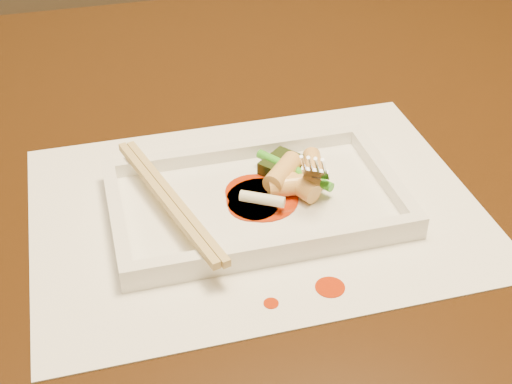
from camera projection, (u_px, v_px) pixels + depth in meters
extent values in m
cube|color=black|center=(217.00, 182.00, 0.72)|extent=(1.40, 0.90, 0.04)
cylinder|color=black|center=(499.00, 184.00, 1.36)|extent=(0.07, 0.07, 0.71)
cube|color=white|center=(256.00, 209.00, 0.65)|extent=(0.40, 0.30, 0.00)
cylinder|color=#B22705|center=(330.00, 287.00, 0.56)|extent=(0.02, 0.02, 0.00)
cylinder|color=#B22705|center=(271.00, 303.00, 0.55)|extent=(0.01, 0.01, 0.00)
cube|color=white|center=(256.00, 204.00, 0.64)|extent=(0.26, 0.16, 0.01)
cube|color=white|center=(236.00, 151.00, 0.70)|extent=(0.26, 0.01, 0.01)
cube|color=white|center=(279.00, 247.00, 0.58)|extent=(0.26, 0.01, 0.01)
cube|color=white|center=(117.00, 217.00, 0.61)|extent=(0.01, 0.14, 0.01)
cube|color=white|center=(384.00, 174.00, 0.66)|extent=(0.01, 0.14, 0.01)
cube|color=black|center=(281.00, 164.00, 0.68)|extent=(0.05, 0.05, 0.01)
cylinder|color=#EAEACC|center=(262.00, 199.00, 0.62)|extent=(0.04, 0.03, 0.01)
cylinder|color=#2A9718|center=(294.00, 170.00, 0.66)|extent=(0.06, 0.08, 0.01)
cube|color=tan|center=(164.00, 200.00, 0.61)|extent=(0.06, 0.19, 0.01)
cube|color=tan|center=(174.00, 198.00, 0.62)|extent=(0.06, 0.19, 0.01)
cylinder|color=#B22705|center=(253.00, 206.00, 0.64)|extent=(0.05, 0.05, 0.00)
cylinder|color=#B22705|center=(255.00, 192.00, 0.65)|extent=(0.05, 0.05, 0.00)
cylinder|color=#B22705|center=(262.00, 200.00, 0.64)|extent=(0.07, 0.07, 0.00)
cylinder|color=#F5CC72|center=(314.00, 168.00, 0.67)|extent=(0.03, 0.05, 0.02)
cylinder|color=#F5CC72|center=(294.00, 185.00, 0.64)|extent=(0.05, 0.02, 0.02)
cylinder|color=#F5CC72|center=(283.00, 172.00, 0.65)|extent=(0.04, 0.05, 0.02)
cylinder|color=#F5CC72|center=(297.00, 184.00, 0.64)|extent=(0.04, 0.05, 0.02)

